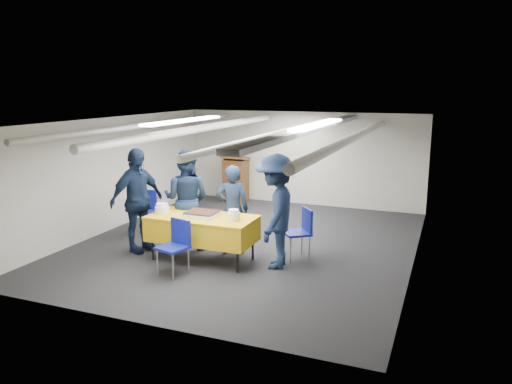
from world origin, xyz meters
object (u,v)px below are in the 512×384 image
(podium, at_px, (236,178))
(chair_left, at_px, (146,207))
(serving_table, at_px, (202,228))
(sailor_b, at_px, (186,199))
(sailor_a, at_px, (232,209))
(chair_near, at_px, (176,241))
(sailor_d, at_px, (276,211))
(sheet_cake, at_px, (202,214))
(sailor_c, at_px, (137,200))
(chair_right, at_px, (301,228))

(podium, distance_m, chair_left, 3.23)
(serving_table, height_order, sailor_b, sailor_b)
(podium, bearing_deg, sailor_a, -66.87)
(podium, bearing_deg, chair_near, -76.73)
(chair_left, distance_m, sailor_a, 2.17)
(chair_near, distance_m, sailor_d, 1.66)
(sheet_cake, bearing_deg, sailor_c, 178.53)
(podium, height_order, chair_left, podium)
(chair_near, xyz_separation_m, sailor_b, (-0.52, 1.27, 0.37))
(sheet_cake, distance_m, sailor_a, 0.65)
(podium, bearing_deg, sailor_b, -80.15)
(sheet_cake, relative_size, sailor_c, 0.29)
(chair_near, distance_m, chair_right, 2.16)
(serving_table, xyz_separation_m, chair_left, (-1.79, 0.99, -0.03))
(sheet_cake, xyz_separation_m, sailor_c, (-1.31, 0.03, 0.11))
(chair_left, bearing_deg, sailor_a, -11.94)
(sailor_c, bearing_deg, chair_left, 44.72)
(chair_right, distance_m, chair_left, 3.33)
(sheet_cake, relative_size, sailor_b, 0.30)
(serving_table, relative_size, sailor_a, 1.15)
(sailor_a, relative_size, sailor_d, 0.85)
(serving_table, xyz_separation_m, sailor_a, (0.31, 0.55, 0.23))
(podium, distance_m, sailor_b, 3.69)
(sheet_cake, bearing_deg, sailor_d, 8.57)
(chair_near, bearing_deg, chair_left, 134.94)
(sailor_d, bearing_deg, sailor_b, -110.49)
(podium, height_order, sailor_c, sailor_c)
(chair_near, xyz_separation_m, chair_left, (-1.71, 1.72, 0.00))
(sailor_b, distance_m, sailor_c, 0.87)
(podium, relative_size, sailor_b, 0.70)
(sailor_a, height_order, sailor_b, sailor_b)
(serving_table, height_order, chair_near, chair_near)
(serving_table, xyz_separation_m, chair_right, (1.53, 0.72, -0.03))
(sailor_b, bearing_deg, podium, -87.56)
(sailor_a, height_order, sailor_d, sailor_d)
(serving_table, height_order, podium, podium)
(chair_near, height_order, sailor_a, sailor_a)
(chair_near, relative_size, sailor_d, 0.47)
(chair_right, bearing_deg, podium, 128.65)
(chair_right, xyz_separation_m, sailor_d, (-0.27, -0.56, 0.40))
(sailor_c, bearing_deg, serving_table, -72.57)
(sailor_a, distance_m, sailor_b, 0.92)
(serving_table, bearing_deg, sailor_c, 179.56)
(chair_near, distance_m, sailor_a, 1.36)
(chair_right, bearing_deg, sailor_c, -165.81)
(sailor_d, bearing_deg, serving_table, -91.46)
(sailor_a, bearing_deg, chair_near, 51.34)
(chair_left, relative_size, sailor_c, 0.47)
(sailor_a, bearing_deg, sailor_d, 136.40)
(serving_table, bearing_deg, sailor_b, 137.89)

